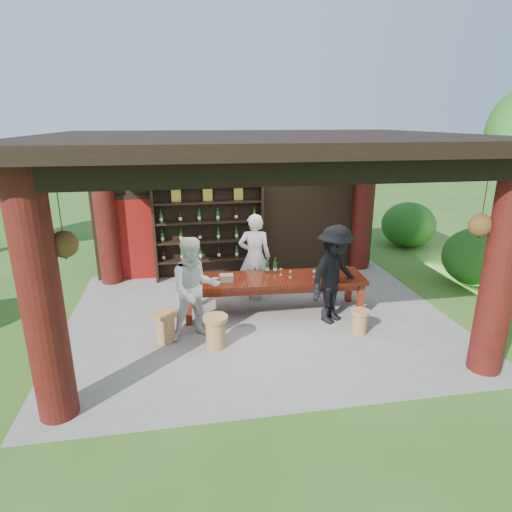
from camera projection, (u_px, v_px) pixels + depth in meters
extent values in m
plane|color=#2D5119|center=(259.00, 317.00, 8.48)|extent=(90.00, 90.00, 0.00)
cube|color=slate|center=(259.00, 319.00, 8.49)|extent=(7.40, 5.90, 0.10)
cube|color=black|center=(240.00, 208.00, 10.55)|extent=(7.00, 0.18, 3.30)
cube|color=maroon|center=(133.00, 239.00, 10.23)|extent=(0.95, 0.06, 2.00)
cylinder|color=#380C0A|center=(41.00, 300.00, 5.21)|extent=(0.50, 0.50, 3.30)
cylinder|color=#380C0A|center=(501.00, 270.00, 6.24)|extent=(0.50, 0.50, 3.30)
cylinder|color=#380C0A|center=(106.00, 215.00, 9.85)|extent=(0.50, 0.50, 3.30)
cylinder|color=#380C0A|center=(363.00, 205.00, 10.88)|extent=(0.50, 0.50, 3.30)
cube|color=black|center=(295.00, 170.00, 5.27)|extent=(6.70, 0.35, 0.35)
cube|color=black|center=(71.00, 157.00, 7.00)|extent=(0.30, 5.20, 0.30)
cube|color=black|center=(424.00, 152.00, 8.03)|extent=(0.30, 5.20, 0.30)
cube|color=black|center=(260.00, 140.00, 7.44)|extent=(7.50, 6.00, 0.20)
cylinder|color=black|center=(60.00, 217.00, 5.15)|extent=(0.01, 0.01, 0.75)
cone|color=black|center=(65.00, 253.00, 5.28)|extent=(0.32, 0.32, 0.18)
sphere|color=#1E5919|center=(64.00, 244.00, 5.25)|extent=(0.34, 0.34, 0.34)
cylinder|color=black|center=(484.00, 202.00, 6.08)|extent=(0.01, 0.01, 0.75)
cone|color=black|center=(479.00, 233.00, 6.22)|extent=(0.32, 0.32, 0.18)
sphere|color=#1E5919|center=(481.00, 225.00, 6.19)|extent=(0.34, 0.34, 0.34)
cube|color=#53190B|center=(274.00, 279.00, 8.49)|extent=(3.65, 1.13, 0.08)
cube|color=#53190B|center=(274.00, 284.00, 8.52)|extent=(3.44, 0.97, 0.12)
cube|color=#53190B|center=(189.00, 308.00, 8.08)|extent=(0.13, 0.13, 0.67)
cube|color=#53190B|center=(360.00, 300.00, 8.45)|extent=(0.13, 0.13, 0.67)
cube|color=#53190B|center=(190.00, 294.00, 8.76)|extent=(0.13, 0.13, 0.67)
cube|color=#53190B|center=(349.00, 287.00, 9.14)|extent=(0.13, 0.13, 0.67)
cylinder|color=olive|center=(216.00, 333.00, 7.32)|extent=(0.34, 0.34, 0.50)
cylinder|color=olive|center=(215.00, 318.00, 7.23)|extent=(0.43, 0.43, 0.07)
cylinder|color=olive|center=(360.00, 323.00, 7.81)|extent=(0.27, 0.27, 0.40)
cylinder|color=olive|center=(361.00, 312.00, 7.74)|extent=(0.34, 0.34, 0.05)
cylinder|color=olive|center=(165.00, 328.00, 7.50)|extent=(0.33, 0.33, 0.48)
cylinder|color=olive|center=(164.00, 314.00, 7.42)|extent=(0.42, 0.42, 0.07)
imported|color=white|center=(255.00, 257.00, 9.11)|extent=(0.77, 0.59, 1.89)
imported|color=silver|center=(195.00, 289.00, 7.42)|extent=(1.03, 0.87, 1.86)
imported|color=black|center=(334.00, 275.00, 8.05)|extent=(1.42, 1.27, 1.91)
cube|color=#BF6672|center=(227.00, 278.00, 8.25)|extent=(0.27, 0.19, 0.14)
ellipsoid|color=#194C14|center=(477.00, 261.00, 10.00)|extent=(1.60, 1.60, 1.36)
ellipsoid|color=#194C14|center=(408.00, 228.00, 13.06)|extent=(1.60, 1.60, 1.36)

